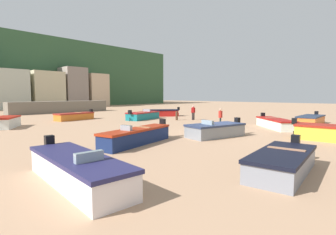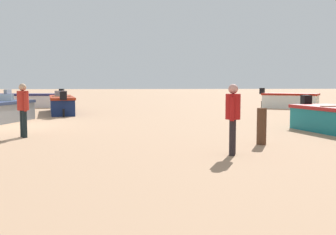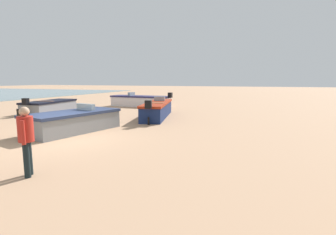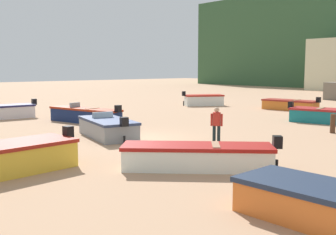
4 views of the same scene
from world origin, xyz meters
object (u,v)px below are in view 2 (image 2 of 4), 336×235
object	(u,v)px
boat_navy_0	(62,104)
beach_walker_foreground	(23,106)
beach_walker_distant	(233,113)
mooring_post_near_water	(262,126)
boat_white_4	(21,100)
boat_white_1	(290,101)

from	to	relation	value
boat_navy_0	beach_walker_foreground	bearing A→B (deg)	-98.27
beach_walker_foreground	beach_walker_distant	bearing A→B (deg)	24.92
mooring_post_near_water	beach_walker_foreground	xyz separation A→B (m)	(-1.86, -6.74, 0.46)
boat_white_4	beach_walker_distant	bearing A→B (deg)	-147.44
mooring_post_near_water	beach_walker_foreground	size ratio (longest dim) A/B	0.60
boat_navy_0	boat_white_1	distance (m)	13.97
boat_navy_0	beach_walker_foreground	xyz separation A→B (m)	(9.93, 0.74, 0.49)
boat_white_1	mooring_post_near_water	size ratio (longest dim) A/B	3.74
mooring_post_near_water	beach_walker_foreground	bearing A→B (deg)	-105.46
boat_navy_0	beach_walker_foreground	distance (m)	9.97
boat_white_1	beach_walker_distant	bearing A→B (deg)	7.58
boat_navy_0	boat_white_4	xyz separation A→B (m)	(-5.37, -3.62, -0.01)
boat_navy_0	beach_walker_foreground	size ratio (longest dim) A/B	3.40
boat_white_4	beach_walker_foreground	size ratio (longest dim) A/B	3.35
beach_walker_foreground	boat_white_4	bearing A→B (deg)	161.92
boat_navy_0	boat_white_4	size ratio (longest dim) A/B	1.02
boat_white_4	beach_walker_foreground	bearing A→B (deg)	-159.64
boat_white_1	mooring_post_near_water	distance (m)	16.14
boat_white_1	boat_white_4	size ratio (longest dim) A/B	0.67
mooring_post_near_water	beach_walker_foreground	distance (m)	7.01
beach_walker_foreground	beach_walker_distant	size ratio (longest dim) A/B	1.00
boat_white_1	mooring_post_near_water	world-z (taller)	boat_white_1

